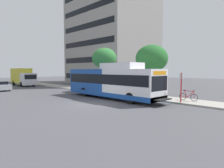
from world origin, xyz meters
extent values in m
plane|color=#4C4C51|center=(0.00, 8.00, 0.00)|extent=(120.00, 120.00, 0.00)
cube|color=#A8A399|center=(7.00, 6.00, 0.07)|extent=(3.00, 56.00, 0.14)
cube|color=white|center=(3.70, -1.42, 1.69)|extent=(2.54, 5.80, 2.73)
cube|color=#19479E|center=(3.70, 4.38, 1.69)|extent=(2.54, 5.80, 2.73)
cube|color=#19479E|center=(3.70, 1.48, 0.54)|extent=(2.57, 11.60, 0.44)
cube|color=black|center=(3.70, 1.48, 2.05)|extent=(2.58, 11.25, 0.96)
cube|color=black|center=(3.70, -4.28, 1.85)|extent=(2.34, 0.10, 1.24)
cube|color=orange|center=(3.70, -4.29, 2.72)|extent=(1.90, 0.08, 0.32)
cube|color=white|center=(3.70, 0.03, 3.35)|extent=(2.16, 4.06, 0.60)
cube|color=black|center=(3.70, -4.67, 0.55)|extent=(1.78, 0.60, 0.10)
cylinder|color=black|center=(2.57, -2.11, 0.50)|extent=(0.30, 1.00, 1.00)
cylinder|color=black|center=(4.83, -2.11, 0.50)|extent=(0.30, 1.00, 1.00)
cylinder|color=black|center=(2.57, 4.67, 0.50)|extent=(0.30, 1.00, 1.00)
cylinder|color=black|center=(4.83, 4.67, 0.50)|extent=(0.30, 1.00, 1.00)
cylinder|color=red|center=(5.81, -5.14, 1.44)|extent=(0.10, 0.10, 2.60)
cube|color=white|center=(5.79, -5.14, 2.44)|extent=(0.04, 0.36, 0.48)
torus|color=black|center=(7.17, -5.72, 0.47)|extent=(0.04, 0.66, 0.66)
torus|color=black|center=(7.17, -4.62, 0.47)|extent=(0.04, 0.66, 0.66)
cylinder|color=#B2191E|center=(7.17, -5.37, 0.74)|extent=(0.05, 0.64, 0.64)
cylinder|color=#B2191E|center=(7.17, -4.92, 0.74)|extent=(0.05, 0.34, 0.62)
cylinder|color=#B2191E|center=(7.17, -5.22, 1.04)|extent=(0.05, 0.90, 0.05)
cylinder|color=#B2191E|center=(7.17, -4.85, 0.46)|extent=(0.05, 0.45, 0.08)
cylinder|color=#B2191E|center=(7.17, -5.70, 0.81)|extent=(0.05, 0.10, 0.67)
cylinder|color=black|center=(7.17, -5.67, 1.14)|extent=(0.52, 0.03, 0.03)
cube|color=black|center=(7.17, -4.77, 1.08)|extent=(0.12, 0.24, 0.06)
cylinder|color=#4C3823|center=(7.98, -0.52, 1.52)|extent=(0.28, 0.28, 2.77)
ellipsoid|color=#286B2D|center=(7.98, -0.52, 4.24)|extent=(3.55, 3.55, 3.02)
cylinder|color=#4C3823|center=(7.77, 7.13, 1.72)|extent=(0.28, 0.28, 3.16)
ellipsoid|color=#337A38|center=(7.77, 7.13, 4.56)|extent=(3.38, 3.38, 2.87)
cube|color=#93999E|center=(-2.41, 18.21, 0.55)|extent=(1.80, 4.50, 0.70)
cube|color=black|center=(-2.41, 18.31, 1.05)|extent=(1.48, 2.34, 0.56)
cylinder|color=black|center=(-1.61, 16.86, 0.32)|extent=(0.20, 0.64, 0.64)
cylinder|color=black|center=(-1.61, 19.56, 0.32)|extent=(0.20, 0.64, 0.64)
cube|color=silver|center=(3.08, 22.07, 1.35)|extent=(2.30, 2.00, 2.10)
cube|color=yellow|center=(3.08, 25.57, 1.90)|extent=(2.30, 5.00, 2.70)
cube|color=black|center=(3.08, 21.10, 1.75)|extent=(2.07, 0.08, 0.80)
cylinder|color=black|center=(2.05, 22.51, 0.46)|extent=(0.26, 0.92, 0.92)
cylinder|color=black|center=(4.11, 22.51, 0.46)|extent=(0.26, 0.92, 0.92)
cylinder|color=black|center=(2.05, 26.65, 0.46)|extent=(0.26, 0.92, 0.92)
cylinder|color=black|center=(4.11, 26.65, 0.46)|extent=(0.26, 0.92, 0.92)
cube|color=gray|center=(20.34, 18.72, 16.59)|extent=(13.87, 17.13, 33.18)
cube|color=black|center=(20.34, 18.72, 1.66)|extent=(13.93, 15.76, 1.10)
cube|color=black|center=(20.34, 18.72, 4.98)|extent=(13.93, 15.76, 1.10)
cube|color=black|center=(20.34, 18.72, 8.30)|extent=(13.93, 15.76, 1.10)
cube|color=black|center=(20.34, 18.72, 11.61)|extent=(13.93, 15.76, 1.10)
cube|color=black|center=(20.34, 18.72, 14.93)|extent=(13.93, 15.76, 1.10)
cube|color=black|center=(20.34, 18.72, 18.25)|extent=(13.93, 15.76, 1.10)
camera|label=1|loc=(-10.36, -13.25, 2.98)|focal=31.54mm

